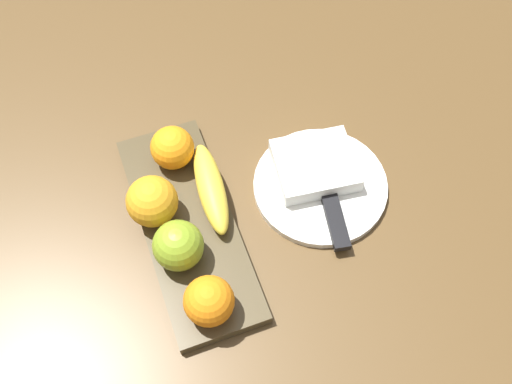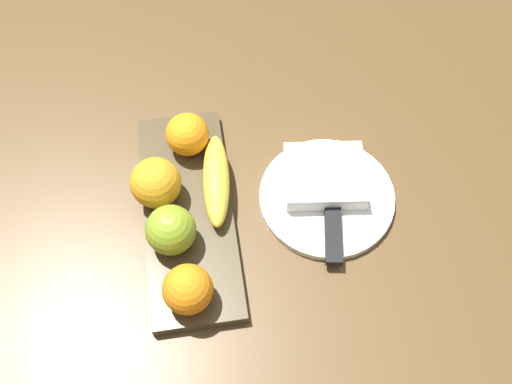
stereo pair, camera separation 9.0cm
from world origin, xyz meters
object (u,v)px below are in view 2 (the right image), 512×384
Objects in this scene: dinner_plate at (324,198)px; folded_napkin at (322,176)px; knife at (330,226)px; fruit_tray at (186,214)px; banana at (214,181)px; orange_near_banana at (185,290)px; apple at (168,230)px; orange_near_apple at (185,135)px; orange_center at (153,183)px.

folded_napkin is (0.03, 0.00, 0.02)m from dinner_plate.
knife is (-0.05, 0.00, 0.01)m from dinner_plate.
fruit_tray is 2.24× the size of banana.
orange_near_banana is (-0.13, 0.01, 0.04)m from fruit_tray.
fruit_tray is at bearing 90.00° from dinner_plate.
banana is at bearing 78.06° from dinner_plate.
apple is 1.08× the size of orange_near_apple.
knife reaches higher than fruit_tray.
apple reaches higher than orange_near_banana.
apple is 0.11m from banana.
orange_center is at bearing 146.78° from orange_near_apple.
apple is 1.05× the size of orange_near_banana.
dinner_plate is at bearing 6.92° from knife.
orange_near_apple is at bearing -13.33° from apple.
orange_near_apple is at bearing 66.06° from folded_napkin.
banana reaches higher than dinner_plate.
orange_center is at bearing 11.06° from apple.
orange_center reaches higher than orange_near_banana.
banana is (0.08, -0.07, -0.02)m from apple.
fruit_tray is at bearing -28.66° from apple.
dinner_plate is (0.13, -0.22, -0.05)m from orange_near_banana.
banana is at bearing 71.37° from knife.
orange_near_apple is at bearing 59.57° from knife.
fruit_tray is 4.69× the size of orange_center.
dinner_plate is at bearing 83.37° from banana.
fruit_tray is 4.89× the size of apple.
orange_near_banana is at bearing 121.60° from dinner_plate.
dinner_plate is 1.13× the size of knife.
apple is at bearing 166.67° from orange_near_apple.
orange_center is at bearing 82.63° from dinner_plate.
apple is at bearing 151.34° from fruit_tray.
folded_napkin is at bearing -73.09° from apple.
knife is at bearing -91.99° from apple.
orange_near_apple reaches higher than dinner_plate.
banana is at bearing -53.66° from fruit_tray.
orange_center reaches higher than dinner_plate.
banana is 1.31× the size of folded_napkin.
orange_near_banana reaches higher than fruit_tray.
fruit_tray is at bearing 96.96° from folded_napkin.
fruit_tray is 0.07m from banana.
banana reaches higher than folded_napkin.
knife is at bearing 176.63° from dinner_plate.
orange_near_banana is at bearing 126.20° from folded_napkin.
orange_center reaches higher than fruit_tray.
fruit_tray is 0.21m from knife.
orange_near_banana is (-0.25, 0.02, 0.00)m from orange_near_apple.
knife is (-0.09, -0.25, -0.04)m from orange_center.
knife is (-0.01, -0.23, -0.04)m from apple.
apple is 0.24m from dinner_plate.
orange_near_apple is 0.36× the size of knife.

